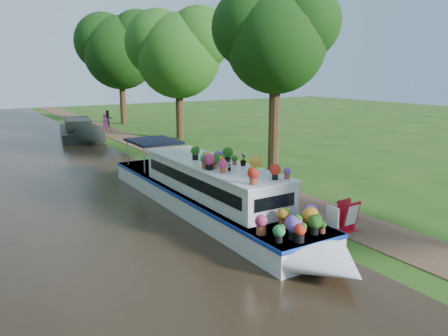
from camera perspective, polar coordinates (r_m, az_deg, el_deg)
ground at (r=17.67m, az=2.66°, el=-3.72°), size 100.00×100.00×0.00m
canal_water at (r=15.26m, az=-16.43°, el=-6.89°), size 10.00×100.00×0.02m
towpath at (r=18.34m, az=5.76°, el=-3.10°), size 2.20×100.00×0.03m
plant_boat at (r=15.20m, az=-1.51°, el=-3.10°), size 2.29×13.52×2.26m
tree_near_overhang at (r=21.72m, az=6.70°, el=16.87°), size 5.52×5.28×8.99m
tree_near_mid at (r=32.31m, az=-6.08°, el=15.19°), size 6.90×6.60×9.40m
tree_near_far at (r=42.35m, az=-13.47°, el=15.14°), size 7.59×7.26×10.30m
second_boat at (r=34.14m, az=-18.53°, el=4.65°), size 3.36×7.98×1.49m
sandwich_board at (r=14.35m, az=15.95°, el=-6.18°), size 0.61×0.49×0.96m
pedestrian_pink at (r=36.05m, az=-15.22°, el=5.63°), size 0.69×0.58×1.61m
pedestrian_dark at (r=39.89m, az=-14.90°, el=6.22°), size 0.74×0.58×1.51m
verge_plant at (r=18.48m, az=-0.37°, el=-2.21°), size 0.52×0.48×0.47m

